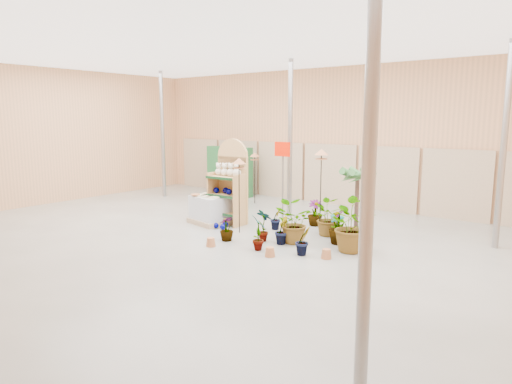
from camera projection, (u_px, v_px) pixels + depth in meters
room at (232, 145)px, 11.11m from camera, size 15.20×12.10×4.70m
display_shelf at (230, 185)px, 12.39m from camera, size 1.00×0.66×2.31m
teddy_bears at (228, 171)px, 12.22m from camera, size 0.85×0.23×0.37m
gazing_balls_shelf at (227, 191)px, 12.31m from camera, size 0.85×0.29×0.16m
gazing_balls_floor at (218, 225)px, 12.02m from camera, size 0.63×0.39×0.15m
pallet_stack at (211, 210)px, 12.44m from camera, size 1.22×1.08×0.80m
charcoal_planters at (226, 191)px, 14.81m from camera, size 0.50×0.50×1.00m
trellis_stock at (229, 171)px, 16.96m from camera, size 2.00×0.30×1.80m
offer_sign at (283, 164)px, 12.77m from camera, size 0.50×0.08×2.20m
bird_table_front at (239, 164)px, 11.23m from camera, size 0.34×0.34×1.88m
bird_table_right at (321, 155)px, 10.99m from camera, size 0.34×0.34×2.12m
bird_table_back at (255, 156)px, 15.16m from camera, size 0.34×0.34×1.72m
palm at (358, 174)px, 10.89m from camera, size 0.70×0.70×1.79m
potted_plant_0 at (264, 225)px, 10.64m from camera, size 0.45×0.34×0.78m
potted_plant_1 at (281, 230)px, 10.43m from camera, size 0.39×0.43×0.64m
potted_plant_2 at (292, 223)px, 10.47m from camera, size 1.06×0.98×0.98m
potted_plant_3 at (338, 226)px, 10.43m from camera, size 0.58×0.58×0.82m
potted_plant_4 at (337, 226)px, 10.80m from camera, size 0.41×0.35×0.66m
potted_plant_5 at (276, 218)px, 11.80m from camera, size 0.27×0.33×0.59m
potted_plant_6 at (326, 218)px, 11.17m from camera, size 0.95×0.88×0.89m
potted_plant_7 at (227, 229)px, 10.71m from camera, size 0.37×0.37×0.58m
potted_plant_8 at (258, 233)px, 9.91m from camera, size 0.50×0.49×0.79m
potted_plant_9 at (303, 241)px, 9.59m from camera, size 0.37×0.41×0.62m
potted_plant_10 at (348, 225)px, 9.82m from camera, size 1.34×1.28×1.15m
potted_plant_11 at (315, 213)px, 12.20m from camera, size 0.55×0.55×0.70m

